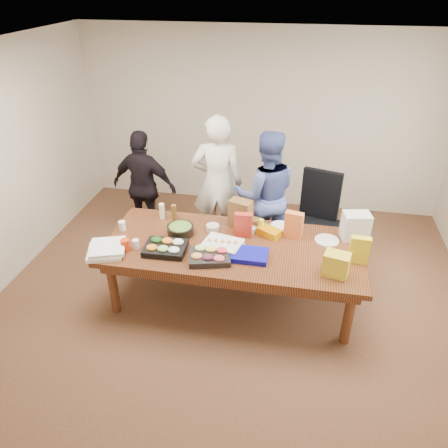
% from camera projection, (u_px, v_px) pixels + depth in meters
% --- Properties ---
extents(floor, '(5.50, 5.00, 0.02)m').
position_uv_depth(floor, '(232.00, 299.00, 5.01)').
color(floor, '#47301E').
rests_on(floor, ground).
extents(ceiling, '(5.50, 5.00, 0.02)m').
position_uv_depth(ceiling, '(236.00, 53.00, 3.61)').
color(ceiling, white).
rests_on(ceiling, wall_back).
extents(wall_back, '(5.50, 0.04, 2.70)m').
position_uv_depth(wall_back, '(261.00, 122.00, 6.42)').
color(wall_back, beige).
rests_on(wall_back, floor).
extents(wall_front, '(5.50, 0.04, 2.70)m').
position_uv_depth(wall_front, '(153.00, 412.00, 2.21)').
color(wall_front, beige).
rests_on(wall_front, floor).
extents(conference_table, '(2.80, 1.20, 0.75)m').
position_uv_depth(conference_table, '(233.00, 273.00, 4.81)').
color(conference_table, '#4C1C0F').
rests_on(conference_table, floor).
extents(office_chair, '(0.73, 0.73, 1.16)m').
position_uv_depth(office_chair, '(318.00, 225.00, 5.32)').
color(office_chair, black).
rests_on(office_chair, floor).
extents(person_center, '(0.72, 0.51, 1.83)m').
position_uv_depth(person_center, '(217.00, 184.00, 5.56)').
color(person_center, silver).
rests_on(person_center, floor).
extents(person_right, '(0.94, 0.80, 1.70)m').
position_uv_depth(person_right, '(266.00, 195.00, 5.44)').
color(person_right, '#48599F').
rests_on(person_right, floor).
extents(person_left, '(0.95, 0.49, 1.56)m').
position_uv_depth(person_left, '(144.00, 187.00, 5.79)').
color(person_left, black).
rests_on(person_left, floor).
extents(veggie_tray, '(0.45, 0.35, 0.07)m').
position_uv_depth(veggie_tray, '(165.00, 248.00, 4.51)').
color(veggie_tray, black).
rests_on(veggie_tray, conference_table).
extents(fruit_tray, '(0.48, 0.42, 0.06)m').
position_uv_depth(fruit_tray, '(209.00, 257.00, 4.38)').
color(fruit_tray, black).
rests_on(fruit_tray, conference_table).
extents(sheet_cake, '(0.45, 0.38, 0.07)m').
position_uv_depth(sheet_cake, '(223.00, 245.00, 4.56)').
color(sheet_cake, silver).
rests_on(sheet_cake, conference_table).
extents(salad_bowl, '(0.30, 0.30, 0.10)m').
position_uv_depth(salad_bowl, '(180.00, 230.00, 4.80)').
color(salad_bowl, black).
rests_on(salad_bowl, conference_table).
extents(chip_bag_blue, '(0.37, 0.28, 0.06)m').
position_uv_depth(chip_bag_blue, '(250.00, 255.00, 4.41)').
color(chip_bag_blue, '#0D0DA3').
rests_on(chip_bag_blue, conference_table).
extents(chip_bag_red, '(0.20, 0.09, 0.29)m').
position_uv_depth(chip_bag_red, '(243.00, 225.00, 4.71)').
color(chip_bag_red, red).
rests_on(chip_bag_red, conference_table).
extents(chip_bag_yellow, '(0.20, 0.09, 0.29)m').
position_uv_depth(chip_bag_yellow, '(359.00, 250.00, 4.28)').
color(chip_bag_yellow, yellow).
rests_on(chip_bag_yellow, conference_table).
extents(chip_bag_orange, '(0.21, 0.13, 0.31)m').
position_uv_depth(chip_bag_orange, '(294.00, 225.00, 4.69)').
color(chip_bag_orange, orange).
rests_on(chip_bag_orange, conference_table).
extents(mayo_jar, '(0.12, 0.12, 0.16)m').
position_uv_depth(mayo_jar, '(235.00, 218.00, 4.98)').
color(mayo_jar, white).
rests_on(mayo_jar, conference_table).
extents(mustard_bottle, '(0.06, 0.06, 0.16)m').
position_uv_depth(mustard_bottle, '(261.00, 226.00, 4.81)').
color(mustard_bottle, '#EDFF26').
rests_on(mustard_bottle, conference_table).
extents(dressing_bottle, '(0.07, 0.07, 0.19)m').
position_uv_depth(dressing_bottle, '(174.00, 212.00, 5.05)').
color(dressing_bottle, brown).
rests_on(dressing_bottle, conference_table).
extents(ranch_bottle, '(0.07, 0.07, 0.20)m').
position_uv_depth(ranch_bottle, '(162.00, 211.00, 5.07)').
color(ranch_bottle, white).
rests_on(ranch_bottle, conference_table).
extents(banana_bunch, '(0.29, 0.26, 0.08)m').
position_uv_depth(banana_bunch, '(269.00, 232.00, 4.77)').
color(banana_bunch, '#D28600').
rests_on(banana_bunch, conference_table).
extents(bread_loaf, '(0.29, 0.18, 0.11)m').
position_uv_depth(bread_loaf, '(248.00, 222.00, 4.95)').
color(bread_loaf, brown).
rests_on(bread_loaf, conference_table).
extents(kraft_bag, '(0.29, 0.22, 0.33)m').
position_uv_depth(kraft_bag, '(240.00, 214.00, 4.88)').
color(kraft_bag, brown).
rests_on(kraft_bag, conference_table).
extents(red_cup, '(0.11, 0.11, 0.13)m').
position_uv_depth(red_cup, '(125.00, 245.00, 4.51)').
color(red_cup, '#BF2F0B').
rests_on(red_cup, conference_table).
extents(clear_cup_a, '(0.09, 0.09, 0.10)m').
position_uv_depth(clear_cup_a, '(136.00, 244.00, 4.55)').
color(clear_cup_a, white).
rests_on(clear_cup_a, conference_table).
extents(clear_cup_b, '(0.08, 0.08, 0.11)m').
position_uv_depth(clear_cup_b, '(122.00, 226.00, 4.86)').
color(clear_cup_b, white).
rests_on(clear_cup_b, conference_table).
extents(pizza_box_lower, '(0.45, 0.45, 0.04)m').
position_uv_depth(pizza_box_lower, '(105.00, 251.00, 4.48)').
color(pizza_box_lower, white).
rests_on(pizza_box_lower, conference_table).
extents(pizza_box_upper, '(0.45, 0.45, 0.04)m').
position_uv_depth(pizza_box_upper, '(108.00, 247.00, 4.47)').
color(pizza_box_upper, white).
rests_on(pizza_box_upper, pizza_box_lower).
extents(plate_a, '(0.33, 0.33, 0.02)m').
position_uv_depth(plate_a, '(327.00, 240.00, 4.69)').
color(plate_a, white).
rests_on(plate_a, conference_table).
extents(plate_b, '(0.25, 0.25, 0.01)m').
position_uv_depth(plate_b, '(280.00, 226.00, 4.95)').
color(plate_b, white).
rests_on(plate_b, conference_table).
extents(dip_bowl_a, '(0.17, 0.17, 0.06)m').
position_uv_depth(dip_bowl_a, '(250.00, 229.00, 4.86)').
color(dip_bowl_a, beige).
rests_on(dip_bowl_a, conference_table).
extents(dip_bowl_b, '(0.19, 0.19, 0.06)m').
position_uv_depth(dip_bowl_b, '(213.00, 227.00, 4.88)').
color(dip_bowl_b, beige).
rests_on(dip_bowl_b, conference_table).
extents(grocery_bag_white, '(0.32, 0.26, 0.31)m').
position_uv_depth(grocery_bag_white, '(356.00, 226.00, 4.67)').
color(grocery_bag_white, silver).
rests_on(grocery_bag_white, conference_table).
extents(grocery_bag_yellow, '(0.27, 0.22, 0.24)m').
position_uv_depth(grocery_bag_yellow, '(336.00, 264.00, 4.11)').
color(grocery_bag_yellow, gold).
rests_on(grocery_bag_yellow, conference_table).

